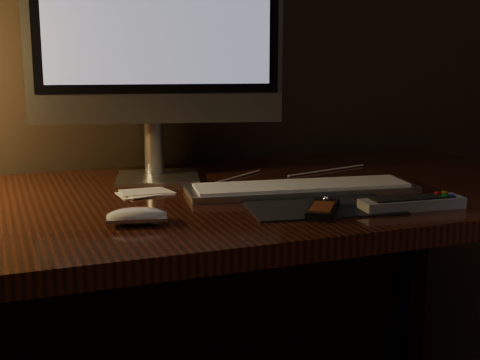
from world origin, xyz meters
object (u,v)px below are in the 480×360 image
object	(u,v)px
mouse	(137,218)
monitor	(155,23)
desk	(204,243)
keyboard	(301,188)
media_remote	(323,209)
tv_remote	(412,203)

from	to	relation	value
mouse	monitor	bearing A→B (deg)	82.63
monitor	desk	bearing A→B (deg)	-44.33
desk	keyboard	size ratio (longest dim) A/B	3.28
mouse	media_remote	bearing A→B (deg)	3.60
desk	keyboard	world-z (taller)	keyboard
desk	keyboard	bearing A→B (deg)	-34.09
desk	tv_remote	world-z (taller)	tv_remote
keyboard	desk	bearing A→B (deg)	154.59
keyboard	tv_remote	world-z (taller)	tv_remote
keyboard	tv_remote	distance (m)	0.25
monitor	media_remote	bearing A→B (deg)	-49.48
desk	media_remote	xyz separation A→B (m)	(0.14, -0.30, 0.14)
desk	mouse	xyz separation A→B (m)	(-0.20, -0.25, 0.14)
desk	mouse	distance (m)	0.35
keyboard	media_remote	size ratio (longest dim) A/B	3.69
desk	monitor	size ratio (longest dim) A/B	2.66
monitor	media_remote	size ratio (longest dim) A/B	4.55
media_remote	tv_remote	world-z (taller)	tv_remote
monitor	mouse	distance (m)	0.52
desk	tv_remote	distance (m)	0.48
media_remote	tv_remote	distance (m)	0.18
media_remote	tv_remote	bearing A→B (deg)	-63.83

